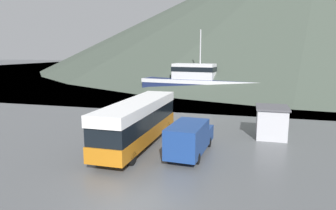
# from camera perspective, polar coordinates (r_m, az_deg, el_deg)

# --- Properties ---
(ground_plane) EXTENTS (400.00, 400.00, 0.00)m
(ground_plane) POSITION_cam_1_polar(r_m,az_deg,el_deg) (14.85, -7.03, -17.90)
(ground_plane) COLOR #515456
(water_surface) EXTENTS (240.00, 240.00, 0.00)m
(water_surface) POSITION_cam_1_polar(r_m,az_deg,el_deg) (153.21, 13.46, 7.30)
(water_surface) COLOR slate
(water_surface) RESTS_ON ground
(hill_backdrop) EXTENTS (239.04, 239.04, 58.16)m
(hill_backdrop) POSITION_cam_1_polar(r_m,az_deg,el_deg) (159.78, 26.66, 17.10)
(hill_backdrop) COLOR #3D473D
(hill_backdrop) RESTS_ON ground
(tour_bus) EXTENTS (2.56, 11.43, 3.35)m
(tour_bus) POSITION_cam_1_polar(r_m,az_deg,el_deg) (22.51, -5.65, -2.94)
(tour_bus) COLOR #B26614
(tour_bus) RESTS_ON ground
(delivery_van) EXTENTS (2.45, 6.02, 2.28)m
(delivery_van) POSITION_cam_1_polar(r_m,az_deg,el_deg) (20.47, 4.16, -6.18)
(delivery_van) COLOR navy
(delivery_van) RESTS_ON ground
(fishing_boat) EXTENTS (21.81, 6.90, 10.37)m
(fishing_boat) POSITION_cam_1_polar(r_m,az_deg,el_deg) (48.90, 6.86, 4.16)
(fishing_boat) COLOR #19234C
(fishing_boat) RESTS_ON water_surface
(storage_bin) EXTENTS (1.47, 1.10, 1.43)m
(storage_bin) POSITION_cam_1_polar(r_m,az_deg,el_deg) (28.61, -10.29, -2.59)
(storage_bin) COLOR olive
(storage_bin) RESTS_ON ground
(dock_kiosk) EXTENTS (2.54, 3.04, 2.56)m
(dock_kiosk) POSITION_cam_1_polar(r_m,az_deg,el_deg) (25.87, 19.11, -3.07)
(dock_kiosk) COLOR #B2B2B7
(dock_kiosk) RESTS_ON ground
(small_boat) EXTENTS (5.73, 2.61, 1.03)m
(small_boat) POSITION_cam_1_polar(r_m,az_deg,el_deg) (59.42, -5.45, 3.90)
(small_boat) COLOR #1E5138
(small_boat) RESTS_ON water_surface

